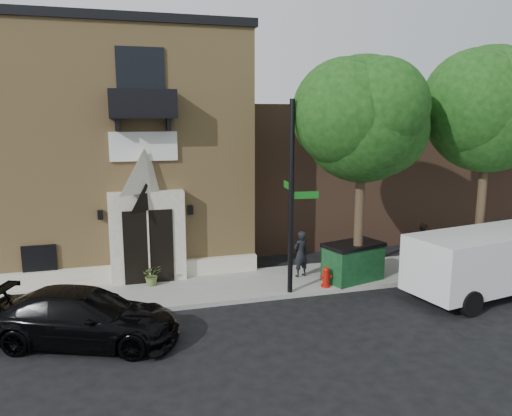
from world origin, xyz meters
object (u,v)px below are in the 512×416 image
Objects in this scene: cargo_van at (488,260)px; fire_hydrant at (326,277)px; black_sedan at (84,317)px; pedestrian_near at (301,254)px; dumpster at (353,261)px; street_sign at (292,198)px; pedestrian_far at (422,242)px.

cargo_van is 7.97× the size of fire_hydrant.
black_sedan is at bearing -166.47° from fire_hydrant.
fire_hydrant is 1.45m from pedestrian_near.
fire_hydrant is 1.33m from dumpster.
black_sedan is 9.28m from dumpster.
street_sign reaches higher than pedestrian_far.
fire_hydrant is (7.77, 1.87, -0.23)m from black_sedan.
pedestrian_far is at bearing 167.97° from pedestrian_near.
pedestrian_far is (0.07, 3.76, -0.30)m from cargo_van.
cargo_van is 3.77m from pedestrian_far.
pedestrian_far is at bearing 79.00° from cargo_van.
dumpster is (1.22, 0.41, 0.34)m from fire_hydrant.
dumpster is 4.09m from pedestrian_far.
pedestrian_near reaches higher than black_sedan.
cargo_van is 3.67× the size of pedestrian_far.
cargo_van is at bearing -69.61° from black_sedan.
black_sedan is 0.79× the size of street_sign.
pedestrian_far is (5.47, 0.56, -0.08)m from pedestrian_near.
black_sedan is 8.00m from pedestrian_near.
pedestrian_near is (-1.65, 0.89, 0.16)m from dumpster.
street_sign reaches higher than dumpster.
dumpster is 1.50× the size of pedestrian_far.
cargo_van reaches higher than dumpster.
street_sign is at bearing 176.33° from dumpster.
pedestrian_near is at bearing 136.37° from dumpster.
dumpster is at bearing 17.10° from street_sign.
black_sedan is 0.89× the size of cargo_van.
pedestrian_near is (7.35, 3.17, 0.27)m from black_sedan.
pedestrian_near is (-0.43, 1.30, 0.50)m from fire_hydrant.
street_sign is (-6.32, 1.78, 2.11)m from cargo_van.
black_sedan is 13.35m from pedestrian_far.
street_sign is at bearing 39.38° from pedestrian_near.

